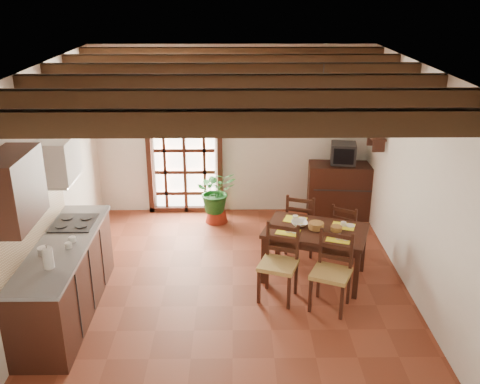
{
  "coord_description": "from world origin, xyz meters",
  "views": [
    {
      "loc": [
        0.03,
        -6.05,
        3.68
      ],
      "look_at": [
        0.1,
        0.4,
        1.15
      ],
      "focal_mm": 40.0,
      "sensor_mm": 36.0,
      "label": 1
    }
  ],
  "objects_px": {
    "chair_near_left": "(278,277)",
    "crt_tv": "(343,153)",
    "chair_near_right": "(330,286)",
    "pendant_lamp": "(321,124)",
    "dining_table": "(316,235)",
    "sideboard": "(341,190)",
    "kitchen_counter": "(65,278)",
    "chair_far_right": "(346,241)",
    "potted_plant": "(216,189)",
    "chair_far_left": "(301,233)"
  },
  "relations": [
    {
      "from": "pendant_lamp",
      "to": "chair_far_right",
      "type": "bearing_deg",
      "value": 38.85
    },
    {
      "from": "sideboard",
      "to": "potted_plant",
      "type": "distance_m",
      "value": 2.08
    },
    {
      "from": "chair_far_right",
      "to": "crt_tv",
      "type": "distance_m",
      "value": 1.72
    },
    {
      "from": "dining_table",
      "to": "chair_near_right",
      "type": "bearing_deg",
      "value": -63.8
    },
    {
      "from": "chair_near_right",
      "to": "chair_far_left",
      "type": "relative_size",
      "value": 1.03
    },
    {
      "from": "chair_near_right",
      "to": "crt_tv",
      "type": "relative_size",
      "value": 2.13
    },
    {
      "from": "pendant_lamp",
      "to": "kitchen_counter",
      "type": "bearing_deg",
      "value": -163.29
    },
    {
      "from": "kitchen_counter",
      "to": "pendant_lamp",
      "type": "relative_size",
      "value": 2.66
    },
    {
      "from": "sideboard",
      "to": "potted_plant",
      "type": "xyz_separation_m",
      "value": [
        -2.07,
        -0.22,
        0.11
      ]
    },
    {
      "from": "chair_far_left",
      "to": "pendant_lamp",
      "type": "height_order",
      "value": "pendant_lamp"
    },
    {
      "from": "dining_table",
      "to": "chair_near_left",
      "type": "distance_m",
      "value": 0.8
    },
    {
      "from": "crt_tv",
      "to": "pendant_lamp",
      "type": "xyz_separation_m",
      "value": [
        -0.71,
        -1.91,
        0.97
      ]
    },
    {
      "from": "chair_near_left",
      "to": "chair_far_left",
      "type": "height_order",
      "value": "chair_near_left"
    },
    {
      "from": "sideboard",
      "to": "pendant_lamp",
      "type": "distance_m",
      "value": 2.61
    },
    {
      "from": "chair_near_right",
      "to": "sideboard",
      "type": "distance_m",
      "value": 2.82
    },
    {
      "from": "crt_tv",
      "to": "potted_plant",
      "type": "bearing_deg",
      "value": -165.64
    },
    {
      "from": "chair_near_left",
      "to": "sideboard",
      "type": "relative_size",
      "value": 0.89
    },
    {
      "from": "dining_table",
      "to": "sideboard",
      "type": "xyz_separation_m",
      "value": [
        0.71,
        2.01,
        -0.15
      ]
    },
    {
      "from": "sideboard",
      "to": "dining_table",
      "type": "bearing_deg",
      "value": -104.97
    },
    {
      "from": "chair_near_right",
      "to": "pendant_lamp",
      "type": "relative_size",
      "value": 1.12
    },
    {
      "from": "chair_near_right",
      "to": "crt_tv",
      "type": "height_order",
      "value": "crt_tv"
    },
    {
      "from": "chair_near_left",
      "to": "crt_tv",
      "type": "height_order",
      "value": "crt_tv"
    },
    {
      "from": "chair_near_left",
      "to": "crt_tv",
      "type": "relative_size",
      "value": 2.14
    },
    {
      "from": "kitchen_counter",
      "to": "potted_plant",
      "type": "xyz_separation_m",
      "value": [
        1.69,
        2.61,
        0.1
      ]
    },
    {
      "from": "sideboard",
      "to": "crt_tv",
      "type": "xyz_separation_m",
      "value": [
        0.0,
        -0.01,
        0.65
      ]
    },
    {
      "from": "chair_near_right",
      "to": "chair_far_right",
      "type": "relative_size",
      "value": 1.12
    },
    {
      "from": "potted_plant",
      "to": "pendant_lamp",
      "type": "xyz_separation_m",
      "value": [
        1.35,
        -1.7,
        1.51
      ]
    },
    {
      "from": "chair_far_right",
      "to": "chair_far_left",
      "type": "bearing_deg",
      "value": 13.74
    },
    {
      "from": "sideboard",
      "to": "potted_plant",
      "type": "height_order",
      "value": "potted_plant"
    },
    {
      "from": "chair_near_left",
      "to": "chair_near_right",
      "type": "height_order",
      "value": "chair_near_left"
    },
    {
      "from": "crt_tv",
      "to": "pendant_lamp",
      "type": "bearing_deg",
      "value": -101.96
    },
    {
      "from": "chair_far_right",
      "to": "potted_plant",
      "type": "bearing_deg",
      "value": -1.48
    },
    {
      "from": "chair_far_left",
      "to": "potted_plant",
      "type": "distance_m",
      "value": 1.68
    },
    {
      "from": "crt_tv",
      "to": "chair_near_left",
      "type": "bearing_deg",
      "value": -107.53
    },
    {
      "from": "sideboard",
      "to": "pendant_lamp",
      "type": "bearing_deg",
      "value": -105.91
    },
    {
      "from": "dining_table",
      "to": "sideboard",
      "type": "height_order",
      "value": "sideboard"
    },
    {
      "from": "chair_far_left",
      "to": "dining_table",
      "type": "bearing_deg",
      "value": 116.35
    },
    {
      "from": "chair_far_right",
      "to": "potted_plant",
      "type": "relative_size",
      "value": 0.46
    },
    {
      "from": "potted_plant",
      "to": "crt_tv",
      "type": "bearing_deg",
      "value": 5.78
    },
    {
      "from": "chair_near_left",
      "to": "pendant_lamp",
      "type": "distance_m",
      "value": 1.95
    },
    {
      "from": "chair_near_right",
      "to": "chair_far_right",
      "type": "height_order",
      "value": "chair_near_right"
    },
    {
      "from": "chair_near_left",
      "to": "sideboard",
      "type": "height_order",
      "value": "chair_near_left"
    },
    {
      "from": "sideboard",
      "to": "pendant_lamp",
      "type": "height_order",
      "value": "pendant_lamp"
    },
    {
      "from": "chair_near_right",
      "to": "pendant_lamp",
      "type": "xyz_separation_m",
      "value": [
        -0.09,
        0.83,
        1.78
      ]
    },
    {
      "from": "crt_tv",
      "to": "potted_plant",
      "type": "distance_m",
      "value": 2.15
    },
    {
      "from": "sideboard",
      "to": "crt_tv",
      "type": "relative_size",
      "value": 2.41
    },
    {
      "from": "crt_tv",
      "to": "pendant_lamp",
      "type": "relative_size",
      "value": 0.53
    },
    {
      "from": "pendant_lamp",
      "to": "potted_plant",
      "type": "bearing_deg",
      "value": 128.6
    },
    {
      "from": "kitchen_counter",
      "to": "potted_plant",
      "type": "bearing_deg",
      "value": 57.14
    },
    {
      "from": "chair_far_right",
      "to": "potted_plant",
      "type": "distance_m",
      "value": 2.29
    }
  ]
}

